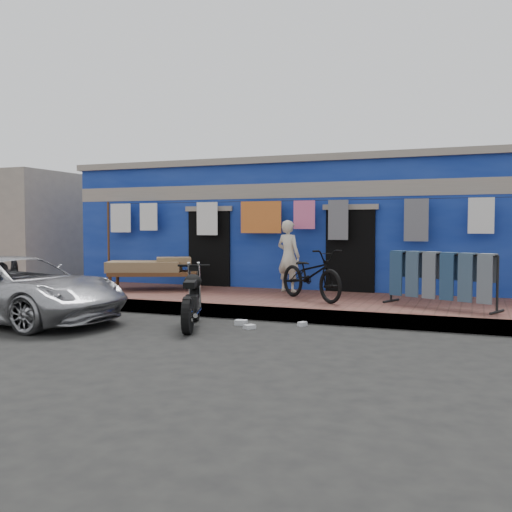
# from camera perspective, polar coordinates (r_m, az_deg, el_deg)

# --- Properties ---
(ground) EXTENTS (80.00, 80.00, 0.00)m
(ground) POSITION_cam_1_polar(r_m,az_deg,el_deg) (9.23, -4.56, -7.76)
(ground) COLOR black
(ground) RESTS_ON ground
(sidewalk) EXTENTS (28.00, 3.00, 0.25)m
(sidewalk) POSITION_cam_1_polar(r_m,az_deg,el_deg) (11.95, 1.75, -4.68)
(sidewalk) COLOR brown
(sidewalk) RESTS_ON ground
(curb) EXTENTS (28.00, 0.10, 0.25)m
(curb) POSITION_cam_1_polar(r_m,az_deg,el_deg) (10.61, -0.89, -5.66)
(curb) COLOR gray
(curb) RESTS_ON ground
(building) EXTENTS (12.20, 5.20, 3.36)m
(building) POSITION_cam_1_polar(r_m,az_deg,el_deg) (15.65, 6.66, 2.85)
(building) COLOR navy
(building) RESTS_ON ground
(neighbor_left) EXTENTS (6.00, 5.00, 3.40)m
(neighbor_left) POSITION_cam_1_polar(r_m,az_deg,el_deg) (21.30, -23.34, 2.70)
(neighbor_left) COLOR #9E9384
(neighbor_left) RESTS_ON ground
(clothesline) EXTENTS (10.06, 0.06, 2.10)m
(clothesline) POSITION_cam_1_polar(r_m,az_deg,el_deg) (13.14, 2.04, 3.41)
(clothesline) COLOR brown
(clothesline) RESTS_ON sidewalk
(car) EXTENTS (4.43, 2.24, 1.22)m
(car) POSITION_cam_1_polar(r_m,az_deg,el_deg) (11.17, -22.92, -2.96)
(car) COLOR #B0B0B5
(car) RESTS_ON ground
(seated_person) EXTENTS (0.67, 0.56, 1.60)m
(seated_person) POSITION_cam_1_polar(r_m,az_deg,el_deg) (12.74, 3.26, -0.01)
(seated_person) COLOR beige
(seated_person) RESTS_ON sidewalk
(bicycle) EXTENTS (1.93, 1.73, 1.25)m
(bicycle) POSITION_cam_1_polar(r_m,az_deg,el_deg) (11.40, 5.55, -1.27)
(bicycle) COLOR black
(bicycle) RESTS_ON sidewalk
(motorcycle) EXTENTS (1.70, 2.01, 1.04)m
(motorcycle) POSITION_cam_1_polar(r_m,az_deg,el_deg) (9.78, -6.47, -4.07)
(motorcycle) COLOR black
(motorcycle) RESTS_ON ground
(charpoy) EXTENTS (2.83, 2.51, 0.71)m
(charpoy) POSITION_cam_1_polar(r_m,az_deg,el_deg) (13.44, -10.14, -1.80)
(charpoy) COLOR brown
(charpoy) RESTS_ON sidewalk
(jeans_rack) EXTENTS (2.48, 2.02, 1.04)m
(jeans_rack) POSITION_cam_1_polar(r_m,az_deg,el_deg) (10.87, 17.99, -2.18)
(jeans_rack) COLOR black
(jeans_rack) RESTS_ON sidewalk
(litter_a) EXTENTS (0.22, 0.18, 0.09)m
(litter_a) POSITION_cam_1_polar(r_m,az_deg,el_deg) (9.98, -1.50, -6.67)
(litter_a) COLOR silver
(litter_a) RESTS_ON ground
(litter_b) EXTENTS (0.15, 0.18, 0.07)m
(litter_b) POSITION_cam_1_polar(r_m,az_deg,el_deg) (9.91, 4.65, -6.80)
(litter_b) COLOR silver
(litter_b) RESTS_ON ground
(litter_c) EXTENTS (0.21, 0.22, 0.07)m
(litter_c) POSITION_cam_1_polar(r_m,az_deg,el_deg) (9.62, -0.66, -7.10)
(litter_c) COLOR silver
(litter_c) RESTS_ON ground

